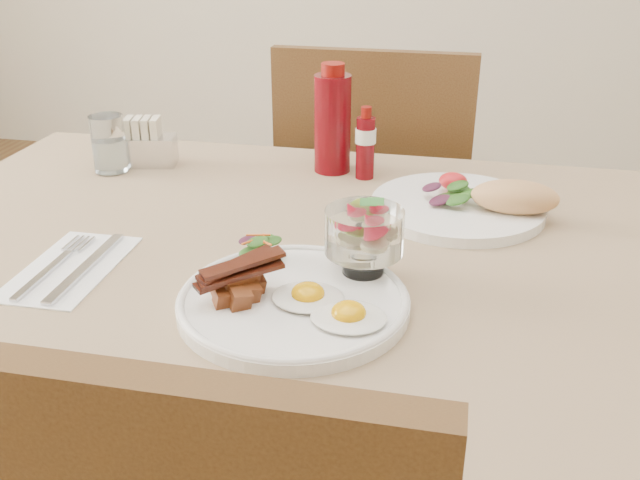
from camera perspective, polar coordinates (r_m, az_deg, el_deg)
table at (r=1.05m, az=-0.36°, el=-5.09°), size 1.33×0.88×0.75m
chair_far at (r=1.70m, az=4.44°, el=2.04°), size 0.42×0.42×0.93m
main_plate at (r=0.86m, az=-2.14°, el=-5.05°), size 0.28×0.28×0.02m
fried_eggs at (r=0.83m, az=0.62°, el=-5.23°), size 0.15×0.12×0.02m
bacon_potato_pile at (r=0.85m, az=-6.45°, el=-3.26°), size 0.10×0.10×0.05m
side_salad at (r=0.94m, az=-4.77°, el=-0.76°), size 0.07×0.07×0.03m
fruit_cup at (r=0.89m, az=3.56°, el=0.64°), size 0.10×0.10×0.10m
second_plate at (r=1.14m, az=11.99°, el=2.92°), size 0.29×0.27×0.07m
ketchup_bottle at (r=1.28m, az=1.01°, el=9.44°), size 0.08×0.08×0.19m
hot_sauce_bottle at (r=1.26m, az=3.66°, el=7.67°), size 0.04×0.04×0.13m
sugar_caddy at (r=1.37m, az=-13.65°, el=7.37°), size 0.11×0.07×0.09m
water_glass at (r=1.35m, az=-16.51°, el=7.13°), size 0.06×0.06×0.10m
napkin_cutlery at (r=1.01m, az=-19.30°, el=-2.08°), size 0.12×0.21×0.01m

